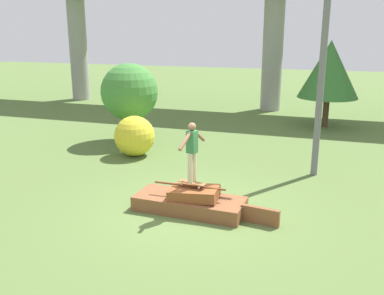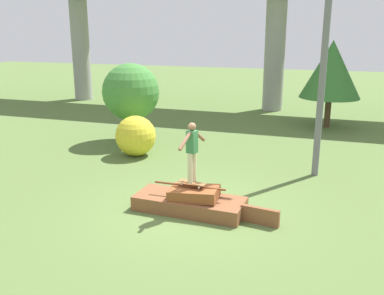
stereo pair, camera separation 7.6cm
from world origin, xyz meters
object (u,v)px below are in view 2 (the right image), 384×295
at_px(skater, 192,149).
at_px(bush_yellow_flowering, 136,136).
at_px(tree_behind_left, 331,70).
at_px(skateboard, 192,183).
at_px(utility_pole, 325,41).
at_px(tree_behind_right, 131,92).

distance_m(skater, bush_yellow_flowering, 5.38).
relative_size(tree_behind_left, bush_yellow_flowering, 2.72).
height_order(skateboard, skater, skater).
bearing_deg(bush_yellow_flowering, skateboard, -49.45).
xyz_separation_m(skateboard, skater, (0.00, 0.00, 0.87)).
height_order(utility_pole, bush_yellow_flowering, utility_pole).
xyz_separation_m(tree_behind_left, tree_behind_right, (-7.40, -5.19, -0.64)).
bearing_deg(tree_behind_left, skater, -105.06).
height_order(tree_behind_left, bush_yellow_flowering, tree_behind_left).
relative_size(skater, tree_behind_left, 0.38).
bearing_deg(tree_behind_right, skater, -52.51).
xyz_separation_m(skateboard, bush_yellow_flowering, (-3.45, 4.03, -0.04)).
relative_size(tree_behind_right, bush_yellow_flowering, 2.17).
bearing_deg(tree_behind_right, skateboard, -52.51).
bearing_deg(skater, tree_behind_left, 74.94).
height_order(skateboard, bush_yellow_flowering, bush_yellow_flowering).
bearing_deg(skater, tree_behind_right, 127.49).
distance_m(skateboard, bush_yellow_flowering, 5.30).
xyz_separation_m(skater, tree_behind_right, (-4.44, 5.79, 0.37)).
height_order(skateboard, utility_pole, utility_pole).
xyz_separation_m(utility_pole, tree_behind_right, (-7.22, 1.96, -2.06)).
relative_size(skater, bush_yellow_flowering, 1.03).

